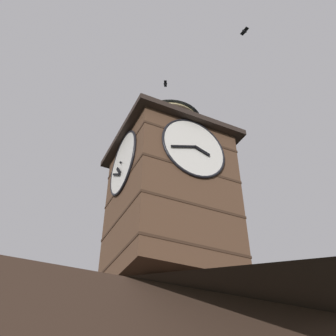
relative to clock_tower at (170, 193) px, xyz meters
name	(u,v)px	position (x,y,z in m)	size (l,w,h in m)	color
clock_tower	(170,193)	(0.00, 0.00, 0.00)	(4.83, 4.83, 9.05)	brown
pine_tree_behind	(148,317)	(-1.60, -5.63, -3.32)	(5.15, 5.15, 15.13)	#473323
flying_bird_high	(244,31)	(-3.59, 2.25, 10.44)	(0.30, 0.56, 0.16)	black
flying_bird_low	(165,84)	(-0.42, -1.33, 8.16)	(0.34, 0.48, 0.12)	black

